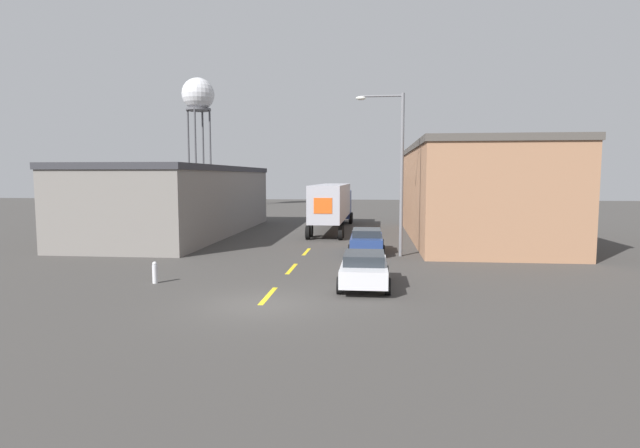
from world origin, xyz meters
The scene contains 10 objects.
ground_plane centered at (0.00, 0.00, 0.00)m, with size 160.00×160.00×0.00m, color #3D3A38.
road_centerline centered at (0.00, 6.91, 0.00)m, with size 0.20×13.95×0.01m.
warehouse_left centered at (-10.92, 20.90, 2.66)m, with size 8.62×23.10×5.30m.
warehouse_right centered at (11.06, 19.78, 3.38)m, with size 8.90×20.22×6.74m.
semi_truck centered at (0.62, 24.90, 2.32)m, with size 2.84×15.40×3.86m.
parked_car_right_mid centered at (3.60, 12.42, 0.77)m, with size 2.05×4.30×1.43m.
parked_car_right_near centered at (3.60, 3.23, 0.77)m, with size 2.05×4.30×1.43m.
water_tower centered at (-21.23, 54.21, 15.87)m, with size 4.67×4.67×18.65m.
street_lamp centered at (5.24, 11.43, 5.23)m, with size 2.70×0.32×9.10m.
fire_hydrant centered at (-5.24, 3.04, 0.46)m, with size 0.22×0.22×0.93m.
Camera 1 is at (3.88, -16.94, 4.52)m, focal length 28.00 mm.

